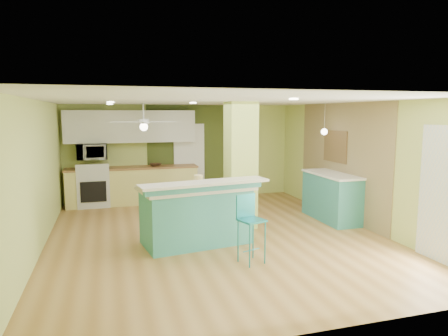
{
  "coord_description": "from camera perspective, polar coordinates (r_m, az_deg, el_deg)",
  "views": [
    {
      "loc": [
        -1.88,
        -6.98,
        2.27
      ],
      "look_at": [
        0.28,
        0.4,
        1.22
      ],
      "focal_mm": 32.0,
      "sensor_mm": 36.0,
      "label": 1
    }
  ],
  "objects": [
    {
      "name": "wood_panel",
      "position": [
        9.06,
        16.32,
        1.0
      ],
      "size": [
        0.02,
        3.4,
        2.5
      ],
      "primitive_type": "cube",
      "color": "olive",
      "rests_on": "floor"
    },
    {
      "name": "french_door",
      "position": [
        6.85,
        29.28,
        -3.5
      ],
      "size": [
        0.04,
        1.08,
        2.1
      ],
      "primitive_type": "cube",
      "color": "white",
      "rests_on": "floor"
    },
    {
      "name": "bar_stool",
      "position": [
        6.14,
        3.59,
        -7.04
      ],
      "size": [
        0.44,
        0.44,
        1.05
      ],
      "rotation": [
        0.0,
        0.0,
        0.31
      ],
      "color": "teal",
      "rests_on": "floor"
    },
    {
      "name": "pendant_lamp",
      "position": [
        8.97,
        14.13,
        5.08
      ],
      "size": [
        0.14,
        0.14,
        0.69
      ],
      "color": "white",
      "rests_on": "ceiling"
    },
    {
      "name": "column",
      "position": [
        7.96,
        2.38,
        0.4
      ],
      "size": [
        0.55,
        0.55,
        2.5
      ],
      "primitive_type": "cube",
      "color": "#BBD261",
      "rests_on": "floor"
    },
    {
      "name": "ceiling_fan",
      "position": [
        9.01,
        -11.4,
        6.4
      ],
      "size": [
        1.41,
        1.41,
        0.61
      ],
      "color": "silver",
      "rests_on": "ceiling"
    },
    {
      "name": "wall_decor",
      "position": [
        9.19,
        15.6,
        3.0
      ],
      "size": [
        0.03,
        0.9,
        0.7
      ],
      "primitive_type": "cube",
      "color": "brown",
      "rests_on": "wood_panel"
    },
    {
      "name": "microwave",
      "position": [
        10.22,
        -18.32,
        2.22
      ],
      "size": [
        0.7,
        0.48,
        0.39
      ],
      "primitive_type": "imported",
      "color": "silver",
      "rests_on": "wall_back"
    },
    {
      "name": "stove",
      "position": [
        10.33,
        -18.11,
        -2.7
      ],
      "size": [
        0.76,
        0.66,
        1.08
      ],
      "color": "silver",
      "rests_on": "floor"
    },
    {
      "name": "side_counter",
      "position": [
        8.89,
        15.15,
        -3.94
      ],
      "size": [
        0.67,
        1.57,
        1.01
      ],
      "color": "teal",
      "rests_on": "floor"
    },
    {
      "name": "interior_door",
      "position": [
        10.72,
        -4.99,
        0.95
      ],
      "size": [
        0.82,
        0.05,
        2.0
      ],
      "primitive_type": "cube",
      "color": "white",
      "rests_on": "floor"
    },
    {
      "name": "wall_left",
      "position": [
        7.14,
        -25.18,
        -1.19
      ],
      "size": [
        0.01,
        7.0,
        2.5
      ],
      "primitive_type": "cube",
      "color": "#C5D572",
      "rests_on": "floor"
    },
    {
      "name": "kitchen_run",
      "position": [
        10.35,
        -12.85,
        -2.43
      ],
      "size": [
        3.25,
        0.63,
        0.94
      ],
      "color": "#E3D877",
      "rests_on": "floor"
    },
    {
      "name": "floor",
      "position": [
        7.58,
        -1.17,
        -9.7
      ],
      "size": [
        6.0,
        7.0,
        0.01
      ],
      "primitive_type": "cube",
      "color": "olive",
      "rests_on": "ground"
    },
    {
      "name": "wall_back",
      "position": [
        10.7,
        -6.11,
        2.26
      ],
      "size": [
        6.0,
        0.01,
        2.5
      ],
      "primitive_type": "cube",
      "color": "#C5D572",
      "rests_on": "floor"
    },
    {
      "name": "wall_right",
      "position": [
        8.58,
        18.57,
        0.54
      ],
      "size": [
        0.01,
        7.0,
        2.5
      ],
      "primitive_type": "cube",
      "color": "#C5D572",
      "rests_on": "floor"
    },
    {
      "name": "olive_accent",
      "position": [
        10.72,
        -5.04,
        2.29
      ],
      "size": [
        2.2,
        0.02,
        2.5
      ],
      "primitive_type": "cube",
      "color": "#404D1E",
      "rests_on": "floor"
    },
    {
      "name": "peninsula",
      "position": [
        7.04,
        -3.94,
        -6.48
      ],
      "size": [
        2.22,
        1.46,
        1.16
      ],
      "rotation": [
        0.0,
        0.0,
        0.15
      ],
      "color": "teal",
      "rests_on": "floor"
    },
    {
      "name": "wall_front",
      "position": [
        4.08,
        11.85,
        -6.9
      ],
      "size": [
        6.0,
        0.01,
        2.5
      ],
      "primitive_type": "cube",
      "color": "#C5D572",
      "rests_on": "floor"
    },
    {
      "name": "fruit_bowl",
      "position": [
        10.3,
        -9.76,
        0.45
      ],
      "size": [
        0.38,
        0.38,
        0.07
      ],
      "primitive_type": "imported",
      "rotation": [
        0.0,
        0.0,
        0.29
      ],
      "color": "#392417",
      "rests_on": "kitchen_run"
    },
    {
      "name": "canister",
      "position": [
        7.09,
        -3.66,
        -1.74
      ],
      "size": [
        0.16,
        0.16,
        0.18
      ],
      "primitive_type": "cylinder",
      "color": "gold",
      "rests_on": "peninsula"
    },
    {
      "name": "ceiling",
      "position": [
        7.23,
        -1.23,
        9.63
      ],
      "size": [
        6.0,
        7.0,
        0.01
      ],
      "primitive_type": "cube",
      "color": "white",
      "rests_on": "wall_back"
    },
    {
      "name": "upper_cabinets",
      "position": [
        10.32,
        -13.14,
        5.8
      ],
      "size": [
        3.2,
        0.34,
        0.8
      ],
      "primitive_type": "cube",
      "color": "silver",
      "rests_on": "wall_back"
    }
  ]
}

